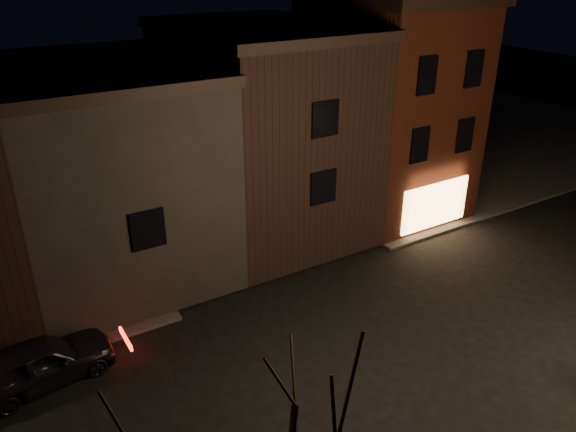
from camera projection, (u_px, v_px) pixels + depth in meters
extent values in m
plane|color=black|center=(375.00, 348.00, 19.14)|extent=(120.00, 120.00, 0.00)
cube|color=#2D2B28|center=(410.00, 123.00, 43.99)|extent=(30.00, 30.00, 0.12)
cube|color=#41160B|center=(385.00, 109.00, 28.06)|extent=(6.00, 8.00, 10.00)
cube|color=#FFBE72|center=(435.00, 205.00, 26.52)|extent=(4.00, 0.12, 2.20)
cube|color=black|center=(262.00, 134.00, 25.97)|extent=(7.00, 10.00, 9.00)
cube|color=black|center=(259.00, 28.00, 23.97)|extent=(7.30, 10.30, 0.40)
cube|color=black|center=(106.00, 173.00, 22.76)|extent=(7.50, 10.00, 8.00)
cube|color=black|center=(90.00, 68.00, 20.97)|extent=(7.80, 10.30, 0.40)
imported|color=black|center=(40.00, 363.00, 17.33)|extent=(4.67, 2.37, 1.52)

